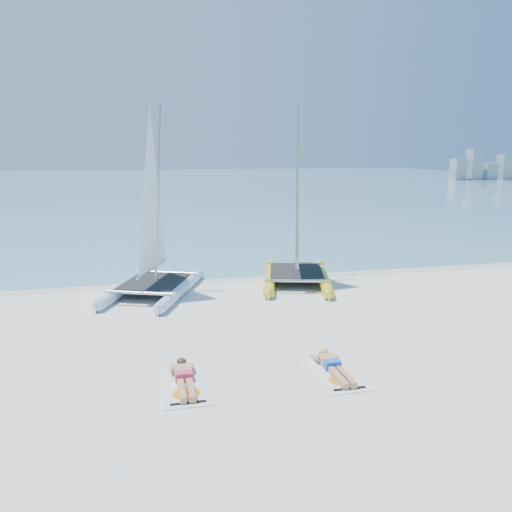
{
  "coord_description": "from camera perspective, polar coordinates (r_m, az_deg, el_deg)",
  "views": [
    {
      "loc": [
        -3.67,
        -12.76,
        4.78
      ],
      "look_at": [
        -0.49,
        1.2,
        1.75
      ],
      "focal_mm": 35.0,
      "sensor_mm": 36.0,
      "label": 1
    }
  ],
  "objects": [
    {
      "name": "ground",
      "position": [
        14.11,
        3.04,
        -7.89
      ],
      "size": [
        140.0,
        140.0,
        0.0
      ],
      "primitive_type": "plane",
      "color": "silver",
      "rests_on": "ground"
    },
    {
      "name": "sea",
      "position": [
        75.99,
        -10.17,
        8.14
      ],
      "size": [
        140.0,
        115.0,
        0.01
      ],
      "primitive_type": "cube",
      "color": "#73B7C0",
      "rests_on": "ground"
    },
    {
      "name": "wet_sand_strip",
      "position": [
        19.22,
        -1.44,
        -2.45
      ],
      "size": [
        140.0,
        1.4,
        0.01
      ],
      "primitive_type": "cube",
      "color": "silver",
      "rests_on": "ground"
    },
    {
      "name": "distant_skyline",
      "position": [
        94.28,
        24.98,
        9.11
      ],
      "size": [
        14.0,
        2.0,
        5.0
      ],
      "color": "#9FA9AF",
      "rests_on": "ground"
    },
    {
      "name": "catamaran_blue",
      "position": [
        17.12,
        -11.73,
        2.26
      ],
      "size": [
        3.95,
        5.36,
        6.62
      ],
      "rotation": [
        0.0,
        0.0,
        -0.38
      ],
      "color": "#BCDFF8",
      "rests_on": "ground"
    },
    {
      "name": "catamaran_yellow",
      "position": [
        18.66,
        4.66,
        3.67
      ],
      "size": [
        3.56,
        5.4,
        6.7
      ],
      "rotation": [
        0.0,
        0.0,
        -0.27
      ],
      "color": "yellow",
      "rests_on": "ground"
    },
    {
      "name": "towel_a",
      "position": [
        10.76,
        -8.12,
        -14.49
      ],
      "size": [
        1.0,
        1.85,
        0.02
      ],
      "primitive_type": "cube",
      "color": "silver",
      "rests_on": "ground"
    },
    {
      "name": "sunbather_a",
      "position": [
        10.89,
        -8.23,
        -13.53
      ],
      "size": [
        0.37,
        1.73,
        0.26
      ],
      "color": "tan",
      "rests_on": "towel_a"
    },
    {
      "name": "towel_b",
      "position": [
        11.33,
        9.11,
        -13.12
      ],
      "size": [
        1.0,
        1.85,
        0.02
      ],
      "primitive_type": "cube",
      "color": "silver",
      "rests_on": "ground"
    },
    {
      "name": "sunbather_b",
      "position": [
        11.45,
        8.76,
        -12.24
      ],
      "size": [
        0.37,
        1.73,
        0.26
      ],
      "color": "tan",
      "rests_on": "towel_b"
    }
  ]
}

